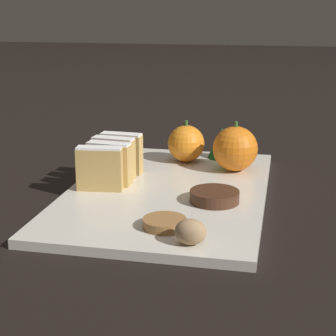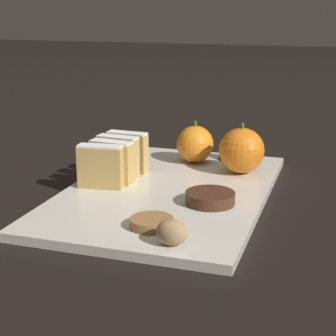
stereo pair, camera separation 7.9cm
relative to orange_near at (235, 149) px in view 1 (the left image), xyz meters
The scene contains 12 objects.
ground_plane 0.14m from the orange_near, 128.03° to the right, with size 6.00×6.00×0.00m, color black.
serving_platter 0.14m from the orange_near, 128.03° to the right, with size 0.28×0.43×0.01m.
stollen_slice_front 0.22m from the orange_near, 142.63° to the right, with size 0.07×0.03×0.06m.
stollen_slice_second 0.20m from the orange_near, 148.34° to the right, with size 0.07×0.03×0.06m.
stollen_slice_third 0.19m from the orange_near, 156.33° to the right, with size 0.07×0.03×0.06m.
stollen_slice_fourth 0.18m from the orange_near, 164.54° to the right, with size 0.06×0.02×0.06m.
orange_near is the anchor object (origin of this frame).
orange_far 0.09m from the orange_near, 156.79° to the left, with size 0.06×0.06×0.07m.
walnut 0.29m from the orange_near, 93.99° to the right, with size 0.04×0.03×0.03m.
chocolate_cookie 0.15m from the orange_near, 94.57° to the right, with size 0.07×0.07×0.02m.
gingerbread_cookie 0.26m from the orange_near, 103.02° to the right, with size 0.05×0.05×0.01m.
evergreen_sprig 0.08m from the orange_near, 112.42° to the left, with size 0.05×0.05×0.05m.
Camera 1 is at (0.16, -0.74, 0.27)m, focal length 60.00 mm.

